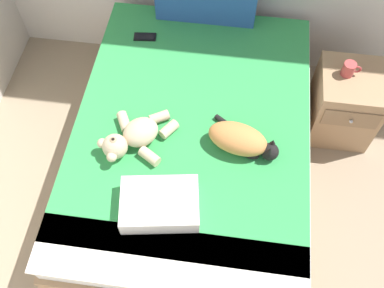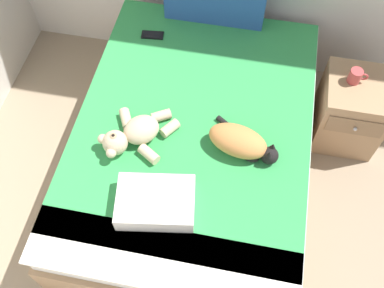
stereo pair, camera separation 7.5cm
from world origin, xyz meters
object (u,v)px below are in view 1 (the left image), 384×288
cat (241,140)px  mug (349,69)px  cell_phone (145,37)px  throw_pillow (160,204)px  bed (192,147)px  teddy_bear (133,137)px  nightstand (344,104)px

cat → mug: (0.64, 0.64, -0.04)m
cell_phone → throw_pillow: 1.25m
bed → cell_phone: size_ratio=12.82×
teddy_bear → throw_pillow: size_ratio=1.07×
cell_phone → nightstand: 1.43m
cat → cell_phone: size_ratio=2.73×
cell_phone → throw_pillow: bearing=-75.3°
cat → cell_phone: bearing=132.2°
bed → mug: mug is taller
teddy_bear → mug: size_ratio=3.58×
cat → nightstand: (0.70, 0.62, -0.35)m
cell_phone → nightstand: size_ratio=0.29×
bed → mug: size_ratio=16.52×
nightstand → cat: bearing=-138.5°
cell_phone → teddy_bear: bearing=-83.1°
teddy_bear → mug: 1.42m
cat → mug: 0.91m
bed → nightstand: 1.10m
bed → cat: (0.29, -0.13, 0.35)m
bed → throw_pillow: bearing=-99.2°
bed → mug: 1.11m
bed → throw_pillow: (-0.09, -0.57, 0.33)m
cat → nightstand: cat is taller
bed → cat: cat is taller
throw_pillow → mug: throw_pillow is taller
cat → throw_pillow: bearing=-131.3°
bed → cell_phone: (-0.41, 0.64, 0.28)m
bed → nightstand: (0.99, 0.49, -0.00)m
bed → cell_phone: bearing=122.5°
cell_phone → bed: bearing=-57.5°
cell_phone → throw_pillow: (0.32, -1.21, 0.05)m
bed → throw_pillow: throw_pillow is taller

